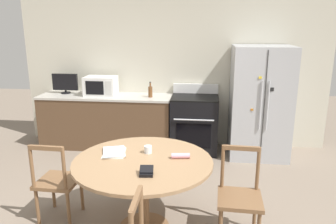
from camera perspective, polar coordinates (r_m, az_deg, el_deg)
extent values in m
cube|color=beige|center=(5.66, 0.80, 7.38)|extent=(5.20, 0.10, 2.60)
cube|color=brown|center=(5.71, -10.61, -1.71)|extent=(2.21, 0.62, 0.86)
cube|color=#B7B2A8|center=(5.60, -10.83, 2.70)|extent=(2.23, 0.64, 0.03)
cube|color=#B2B5BA|center=(5.33, 15.68, 1.66)|extent=(0.90, 0.78, 1.74)
cube|color=#333333|center=(4.95, 16.36, 0.61)|extent=(0.01, 0.01, 1.67)
cylinder|color=silver|center=(4.92, 15.85, 1.08)|extent=(0.02, 0.02, 0.73)
cylinder|color=silver|center=(4.94, 17.00, 1.04)|extent=(0.02, 0.02, 0.73)
cube|color=orange|center=(4.93, 14.42, 0.40)|extent=(0.04, 0.01, 0.03)
cube|color=yellow|center=(4.85, 15.77, 5.79)|extent=(0.04, 0.01, 0.03)
cube|color=black|center=(4.91, 17.61, 3.77)|extent=(0.07, 0.02, 0.05)
cube|color=black|center=(5.44, 4.61, -2.17)|extent=(0.76, 0.64, 0.90)
cube|color=black|center=(5.16, 4.46, -4.19)|extent=(0.54, 0.01, 0.40)
cylinder|color=silver|center=(5.05, 4.51, -1.39)|extent=(0.62, 0.02, 0.02)
cube|color=black|center=(5.32, 4.72, 2.57)|extent=(0.76, 0.64, 0.02)
cube|color=white|center=(5.58, 4.84, 4.11)|extent=(0.76, 0.06, 0.16)
cube|color=white|center=(5.60, -11.61, 4.47)|extent=(0.51, 0.36, 0.31)
cube|color=black|center=(5.44, -12.67, 4.12)|extent=(0.30, 0.01, 0.22)
cube|color=silver|center=(5.37, -10.33, 4.10)|extent=(0.10, 0.01, 0.23)
cylinder|color=black|center=(5.92, -17.34, 3.22)|extent=(0.16, 0.16, 0.02)
cylinder|color=black|center=(5.92, -17.37, 3.50)|extent=(0.03, 0.03, 0.04)
cube|color=black|center=(5.89, -17.49, 5.03)|extent=(0.44, 0.05, 0.28)
cylinder|color=brown|center=(5.35, -3.10, 3.51)|extent=(0.07, 0.07, 0.17)
cylinder|color=brown|center=(5.33, -3.12, 4.78)|extent=(0.03, 0.03, 0.07)
cylinder|color=#262626|center=(5.32, -3.12, 5.20)|extent=(0.03, 0.03, 0.01)
cylinder|color=#997551|center=(3.26, -4.41, -8.64)|extent=(1.38, 1.38, 0.03)
cylinder|color=brown|center=(3.42, -4.28, -14.31)|extent=(0.11, 0.11, 0.71)
cube|color=brown|center=(3.32, 12.37, -14.60)|extent=(0.44, 0.44, 0.04)
cylinder|color=brown|center=(3.60, 14.88, -16.42)|extent=(0.04, 0.04, 0.41)
cylinder|color=brown|center=(3.58, 9.16, -16.29)|extent=(0.04, 0.04, 0.41)
cylinder|color=brown|center=(3.40, 15.39, -9.48)|extent=(0.04, 0.04, 0.45)
cylinder|color=brown|center=(3.37, 9.49, -9.30)|extent=(0.04, 0.04, 0.45)
cube|color=brown|center=(3.30, 12.65, -6.16)|extent=(0.35, 0.05, 0.04)
cube|color=brown|center=(3.77, -18.50, -11.31)|extent=(0.43, 0.43, 0.04)
cylinder|color=brown|center=(4.08, -19.35, -12.83)|extent=(0.04, 0.04, 0.41)
cylinder|color=brown|center=(3.94, -14.78, -13.49)|extent=(0.04, 0.04, 0.41)
cylinder|color=brown|center=(3.82, -21.79, -15.09)|extent=(0.04, 0.04, 0.41)
cylinder|color=brown|center=(3.67, -16.94, -15.94)|extent=(0.04, 0.04, 0.41)
cylinder|color=brown|center=(3.60, -22.65, -8.70)|extent=(0.04, 0.04, 0.45)
cylinder|color=brown|center=(3.44, -17.66, -9.33)|extent=(0.04, 0.04, 0.45)
cube|color=brown|center=(3.44, -20.52, -5.89)|extent=(0.35, 0.05, 0.04)
cylinder|color=brown|center=(2.60, -4.72, -17.08)|extent=(0.04, 0.04, 0.45)
cube|color=brown|center=(2.35, -5.60, -15.05)|extent=(0.04, 0.34, 0.04)
cylinder|color=silver|center=(3.41, -3.51, -6.52)|extent=(0.08, 0.08, 0.08)
cylinder|color=beige|center=(3.42, -3.50, -6.80)|extent=(0.07, 0.07, 0.04)
cylinder|color=pink|center=(3.28, 2.20, -7.63)|extent=(0.19, 0.08, 0.05)
cube|color=black|center=(2.94, -3.80, -10.71)|extent=(0.13, 0.11, 0.03)
cube|color=black|center=(2.96, -3.76, -10.00)|extent=(0.13, 0.11, 0.06)
cube|color=white|center=(3.45, -9.37, -7.05)|extent=(0.26, 0.33, 0.01)
cube|color=beige|center=(3.45, -9.37, -6.93)|extent=(0.28, 0.34, 0.01)
cube|color=silver|center=(3.45, -9.38, -6.81)|extent=(0.30, 0.35, 0.01)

